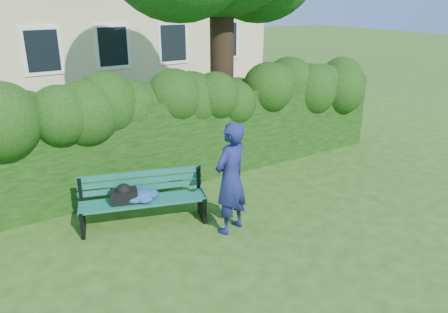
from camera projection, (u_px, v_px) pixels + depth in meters
ground at (242, 216)px, 7.85m from camera, size 80.00×80.00×0.00m
hedge at (184, 137)px, 9.28m from camera, size 10.00×1.00×1.80m
park_bench at (139, 198)px, 7.39m from camera, size 2.18×1.15×0.89m
man_reading at (231, 178)px, 7.06m from camera, size 0.80×0.65×1.88m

